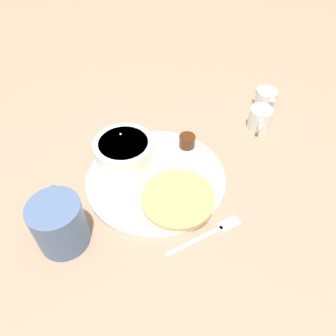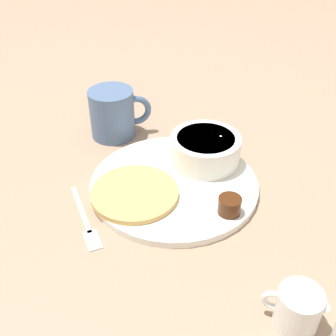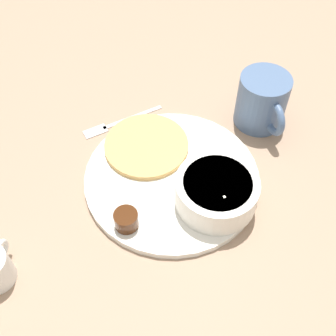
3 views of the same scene
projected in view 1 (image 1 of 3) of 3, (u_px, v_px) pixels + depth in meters
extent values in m
plane|color=#9E7F66|center=(158.00, 180.00, 0.66)|extent=(4.00, 4.00, 0.00)
cylinder|color=white|center=(158.00, 178.00, 0.65)|extent=(0.28, 0.28, 0.01)
cylinder|color=tan|center=(180.00, 198.00, 0.60)|extent=(0.14, 0.14, 0.01)
cylinder|color=white|center=(126.00, 151.00, 0.66)|extent=(0.12, 0.12, 0.05)
cylinder|color=white|center=(125.00, 144.00, 0.65)|extent=(0.10, 0.10, 0.01)
cylinder|color=#47230F|center=(189.00, 141.00, 0.70)|extent=(0.04, 0.04, 0.03)
cylinder|color=white|center=(124.00, 146.00, 0.69)|extent=(0.05, 0.05, 0.03)
sphere|color=white|center=(123.00, 139.00, 0.67)|extent=(0.03, 0.03, 0.03)
cylinder|color=slate|center=(62.00, 224.00, 0.53)|extent=(0.09, 0.09, 0.09)
torus|color=slate|center=(59.00, 202.00, 0.56)|extent=(0.06, 0.03, 0.06)
cylinder|color=white|center=(262.00, 118.00, 0.75)|extent=(0.05, 0.05, 0.05)
torus|color=white|center=(261.00, 125.00, 0.73)|extent=(0.03, 0.02, 0.03)
cone|color=white|center=(264.00, 105.00, 0.75)|extent=(0.02, 0.02, 0.01)
cylinder|color=white|center=(267.00, 101.00, 0.79)|extent=(0.05, 0.05, 0.06)
torus|color=white|center=(261.00, 94.00, 0.80)|extent=(0.03, 0.02, 0.03)
cone|color=white|center=(274.00, 97.00, 0.76)|extent=(0.02, 0.02, 0.01)
cube|color=silver|center=(198.00, 240.00, 0.56)|extent=(0.06, 0.11, 0.00)
cube|color=silver|center=(232.00, 223.00, 0.58)|extent=(0.04, 0.05, 0.00)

